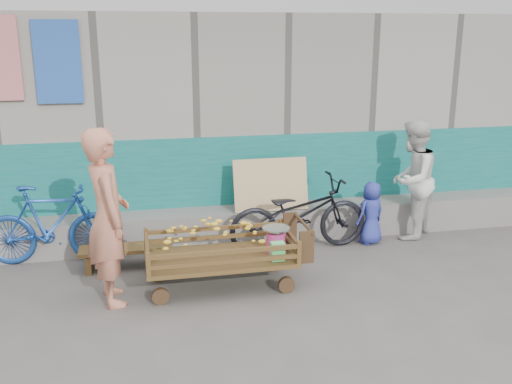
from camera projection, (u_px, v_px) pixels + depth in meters
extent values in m
plane|color=#504D48|center=(293.00, 321.00, 5.63)|extent=(80.00, 80.00, 0.00)
cube|color=gray|center=(225.00, 114.00, 9.09)|extent=(12.00, 3.00, 3.00)
cube|color=#0E6762|center=(244.00, 186.00, 7.87)|extent=(12.00, 0.03, 1.40)
cube|color=slate|center=(247.00, 224.00, 7.78)|extent=(12.00, 0.50, 0.45)
cube|color=tan|center=(271.00, 185.00, 7.56)|extent=(1.00, 0.19, 0.68)
cube|color=#2856B1|center=(58.00, 62.00, 6.93)|extent=(0.55, 0.03, 1.00)
cube|color=#513620|center=(220.00, 258.00, 6.29)|extent=(1.63, 0.82, 0.05)
cylinder|color=#332411|center=(161.00, 296.00, 5.94)|extent=(0.18, 0.05, 0.18)
cube|color=#513620|center=(148.00, 265.00, 5.74)|extent=(0.05, 0.05, 0.25)
cylinder|color=#332411|center=(158.00, 274.00, 6.51)|extent=(0.18, 0.05, 0.18)
cube|color=#513620|center=(146.00, 239.00, 6.45)|extent=(0.05, 0.05, 0.25)
cylinder|color=#332411|center=(286.00, 285.00, 6.22)|extent=(0.18, 0.05, 0.18)
cube|color=#513620|center=(299.00, 253.00, 6.06)|extent=(0.05, 0.05, 0.25)
cylinder|color=#332411|center=(273.00, 264.00, 6.78)|extent=(0.18, 0.05, 0.18)
cube|color=#513620|center=(281.00, 229.00, 6.77)|extent=(0.05, 0.05, 0.25)
cube|color=#513620|center=(226.00, 262.00, 5.91)|extent=(1.58, 0.04, 0.05)
cube|color=#513620|center=(225.00, 252.00, 5.88)|extent=(1.58, 0.04, 0.05)
cube|color=#513620|center=(215.00, 237.00, 6.62)|extent=(1.58, 0.04, 0.05)
cube|color=#513620|center=(215.00, 228.00, 6.59)|extent=(1.58, 0.04, 0.05)
cube|color=#513620|center=(147.00, 254.00, 6.10)|extent=(0.04, 0.76, 0.05)
cube|color=#513620|center=(147.00, 245.00, 6.08)|extent=(0.04, 0.76, 0.05)
cube|color=#513620|center=(289.00, 243.00, 6.42)|extent=(0.04, 0.76, 0.05)
cube|color=#513620|center=(289.00, 234.00, 6.39)|extent=(0.04, 0.76, 0.05)
cylinder|color=#332411|center=(304.00, 223.00, 6.40)|extent=(0.04, 0.72, 0.04)
cube|color=#332411|center=(290.00, 227.00, 6.74)|extent=(0.16, 0.04, 0.36)
cube|color=#332411|center=(307.00, 247.00, 6.11)|extent=(0.16, 0.04, 0.36)
ellipsoid|color=gold|center=(212.00, 240.00, 6.22)|extent=(1.18, 0.63, 0.40)
cylinder|color=#E63F99|center=(276.00, 242.00, 6.38)|extent=(0.22, 0.22, 0.24)
cylinder|color=silver|center=(276.00, 231.00, 6.35)|extent=(0.03, 0.03, 0.05)
cylinder|color=silver|center=(276.00, 228.00, 6.34)|extent=(0.31, 0.31, 0.02)
cube|color=#54F179|center=(278.00, 251.00, 6.14)|extent=(0.14, 0.11, 0.20)
cube|color=#513620|center=(126.00, 248.00, 6.82)|extent=(1.10, 0.33, 0.04)
cube|color=#513620|center=(89.00, 262.00, 6.77)|extent=(0.07, 0.31, 0.22)
cube|color=#513620|center=(164.00, 257.00, 6.95)|extent=(0.07, 0.31, 0.22)
imported|color=tan|center=(108.00, 217.00, 5.81)|extent=(0.57, 0.75, 1.85)
imported|color=silver|center=(412.00, 180.00, 7.75)|extent=(1.00, 1.00, 1.64)
imported|color=#2B3699|center=(371.00, 213.00, 7.60)|extent=(0.48, 0.40, 0.85)
imported|color=black|center=(299.00, 214.00, 7.36)|extent=(1.88, 0.75, 0.97)
imported|color=#1B4799|center=(52.00, 225.00, 6.91)|extent=(1.69, 0.64, 0.99)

